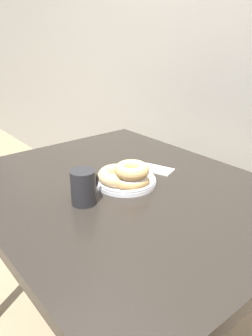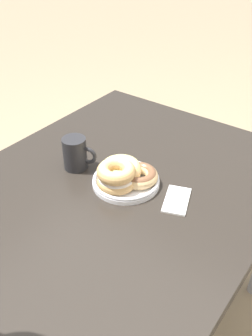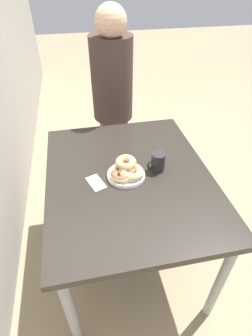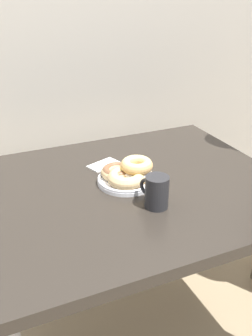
{
  "view_description": "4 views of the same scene",
  "coord_description": "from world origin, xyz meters",
  "views": [
    {
      "loc": [
        0.79,
        -0.3,
        1.24
      ],
      "look_at": [
        -0.01,
        0.34,
        0.82
      ],
      "focal_mm": 35.0,
      "sensor_mm": 36.0,
      "label": 1
    },
    {
      "loc": [
        0.73,
        0.89,
        1.46
      ],
      "look_at": [
        -0.01,
        0.34,
        0.82
      ],
      "focal_mm": 40.0,
      "sensor_mm": 36.0,
      "label": 2
    },
    {
      "loc": [
        -1.07,
        0.56,
        1.7
      ],
      "look_at": [
        -0.01,
        0.34,
        0.82
      ],
      "focal_mm": 28.0,
      "sensor_mm": 36.0,
      "label": 3
    },
    {
      "loc": [
        -0.49,
        -0.75,
        1.41
      ],
      "look_at": [
        -0.01,
        0.34,
        0.82
      ],
      "focal_mm": 40.0,
      "sensor_mm": 36.0,
      "label": 4
    }
  ],
  "objects": [
    {
      "name": "coffee_mug",
      "position": [
        0.01,
        0.16,
        0.81
      ],
      "size": [
        0.08,
        0.11,
        0.11
      ],
      "color": "#232326",
      "rests_on": "dining_table"
    },
    {
      "name": "wall_back",
      "position": [
        0.0,
        1.12,
        1.3
      ],
      "size": [
        8.0,
        0.05,
        2.6
      ],
      "color": "#9E998E",
      "rests_on": "ground_plane"
    },
    {
      "name": "donut_plate",
      "position": [
        -0.0,
        0.34,
        0.79
      ],
      "size": [
        0.21,
        0.21,
        0.09
      ],
      "color": "white",
      "rests_on": "dining_table"
    },
    {
      "name": "dining_table",
      "position": [
        0.0,
        0.32,
        0.68
      ],
      "size": [
        1.11,
        0.9,
        0.76
      ],
      "color": "#28231E",
      "rests_on": "ground_plane"
    },
    {
      "name": "napkin",
      "position": [
        -0.03,
        0.51,
        0.76
      ],
      "size": [
        0.14,
        0.11,
        0.01
      ],
      "color": "white",
      "rests_on": "dining_table"
    }
  ]
}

